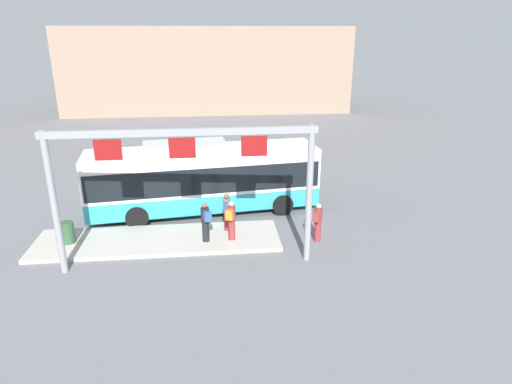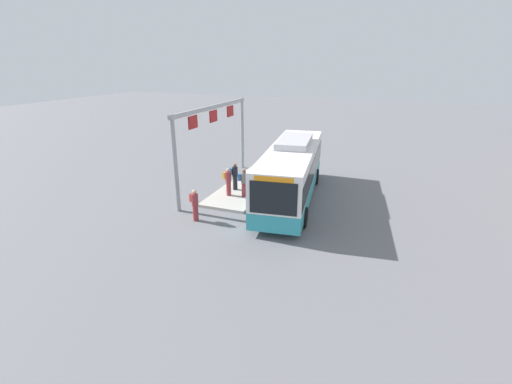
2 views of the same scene
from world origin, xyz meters
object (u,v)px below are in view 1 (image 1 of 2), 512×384
person_boarding (318,222)px  trash_bin (68,232)px  bus_main (204,176)px  person_waiting_far (206,221)px  person_waiting_mid (227,211)px  person_waiting_near (231,220)px

person_boarding → trash_bin: size_ratio=1.86×
bus_main → person_boarding: size_ratio=6.54×
person_boarding → person_waiting_far: person_waiting_far is taller
person_waiting_mid → bus_main: bearing=8.7°
person_waiting_near → person_boarding: bearing=-73.7°
person_waiting_far → trash_bin: 5.57m
trash_bin → person_waiting_mid: bearing=4.6°
person_boarding → trash_bin: (-10.11, 0.62, -0.28)m
trash_bin → person_boarding: bearing=-3.5°
person_waiting_far → trash_bin: person_waiting_far is taller
trash_bin → person_waiting_near: bearing=-3.6°
person_boarding → trash_bin: 10.13m
person_boarding → person_waiting_far: 4.58m
person_boarding → person_waiting_far: size_ratio=1.00×
person_waiting_far → trash_bin: size_ratio=1.86×
bus_main → person_waiting_far: size_ratio=6.54×
bus_main → trash_bin: (-5.47, -3.11, -1.20)m
person_waiting_near → person_waiting_mid: (-0.13, 0.93, 0.00)m
person_boarding → person_waiting_near: bearing=117.4°
person_waiting_mid → person_waiting_near: bearing=175.9°
person_waiting_mid → person_waiting_far: 1.34m
person_waiting_near → person_waiting_far: (-1.04, -0.05, 0.00)m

